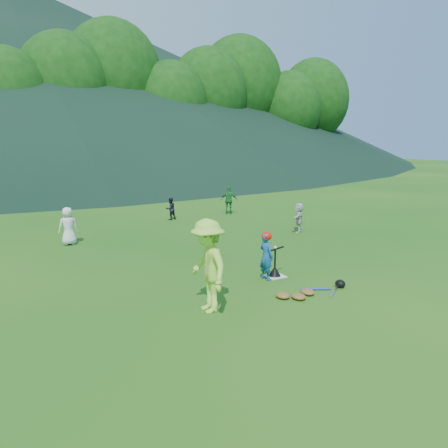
# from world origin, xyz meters

# --- Properties ---
(ground) EXTENTS (120.00, 120.00, 0.00)m
(ground) POSITION_xyz_m (0.00, 0.00, 0.00)
(ground) COLOR #134E12
(ground) RESTS_ON ground
(home_plate) EXTENTS (0.45, 0.45, 0.02)m
(home_plate) POSITION_xyz_m (0.00, 0.00, 0.01)
(home_plate) COLOR silver
(home_plate) RESTS_ON ground
(baseball) EXTENTS (0.08, 0.08, 0.08)m
(baseball) POSITION_xyz_m (0.00, 0.00, 0.74)
(baseball) COLOR white
(baseball) RESTS_ON batting_tee
(batter_child) EXTENTS (0.31, 0.44, 1.15)m
(batter_child) POSITION_xyz_m (-0.32, -0.07, 0.58)
(batter_child) COLOR #144D8A
(batter_child) RESTS_ON ground
(adult_coach) EXTENTS (0.75, 1.23, 1.84)m
(adult_coach) POSITION_xyz_m (-2.45, -1.12, 0.92)
(adult_coach) COLOR #A7E543
(adult_coach) RESTS_ON ground
(fielder_a) EXTENTS (0.62, 0.43, 1.22)m
(fielder_a) POSITION_xyz_m (-3.73, 5.98, 0.61)
(fielder_a) COLOR silver
(fielder_a) RESTS_ON ground
(fielder_b) EXTENTS (0.52, 0.45, 0.93)m
(fielder_b) POSITION_xyz_m (0.86, 8.46, 0.47)
(fielder_b) COLOR black
(fielder_b) RESTS_ON ground
(fielder_c) EXTENTS (0.79, 0.65, 1.27)m
(fielder_c) POSITION_xyz_m (3.71, 8.46, 0.63)
(fielder_c) COLOR #227332
(fielder_c) RESTS_ON ground
(fielder_d) EXTENTS (0.94, 0.90, 1.07)m
(fielder_d) POSITION_xyz_m (3.93, 3.84, 0.53)
(fielder_d) COLOR beige
(fielder_d) RESTS_ON ground
(batting_tee) EXTENTS (0.30, 0.30, 0.68)m
(batting_tee) POSITION_xyz_m (0.00, 0.00, 0.13)
(batting_tee) COLOR black
(batting_tee) RESTS_ON home_plate
(batter_gear) EXTENTS (0.73, 0.27, 0.51)m
(batter_gear) POSITION_xyz_m (-0.30, -0.07, 1.04)
(batter_gear) COLOR red
(batter_gear) RESTS_ON ground
(equipment_pile) EXTENTS (1.80, 0.76, 0.19)m
(equipment_pile) POSITION_xyz_m (-0.15, -1.42, 0.07)
(equipment_pile) COLOR olive
(equipment_pile) RESTS_ON ground
(outfield_fence) EXTENTS (70.07, 0.08, 1.33)m
(outfield_fence) POSITION_xyz_m (0.00, 28.00, 0.70)
(outfield_fence) COLOR gray
(outfield_fence) RESTS_ON ground
(tree_line) EXTENTS (70.04, 11.40, 14.82)m
(tree_line) POSITION_xyz_m (0.20, 33.83, 8.21)
(tree_line) COLOR #382314
(tree_line) RESTS_ON ground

